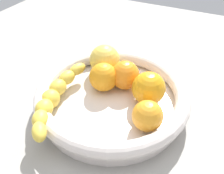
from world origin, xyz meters
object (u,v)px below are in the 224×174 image
(orange_front, at_px, (148,116))
(orange_rear, at_px, (149,88))
(orange_mid_left, at_px, (125,75))
(apple_yellow, at_px, (105,60))
(fruit_bowl, at_px, (112,97))
(orange_mid_right, at_px, (103,77))
(banana_draped_left, at_px, (54,97))

(orange_front, xyz_separation_m, orange_rear, (-0.02, 0.07, 0.01))
(orange_mid_left, distance_m, apple_yellow, 0.07)
(orange_mid_left, height_order, apple_yellow, apple_yellow)
(orange_front, relative_size, apple_yellow, 0.80)
(fruit_bowl, xyz_separation_m, orange_front, (0.09, -0.04, 0.02))
(orange_rear, bearing_deg, apple_yellow, 157.52)
(orange_front, relative_size, orange_mid_left, 0.91)
(orange_mid_right, bearing_deg, apple_yellow, 114.67)
(apple_yellow, bearing_deg, banana_draped_left, -103.51)
(banana_draped_left, bearing_deg, orange_mid_right, 57.15)
(orange_mid_left, bearing_deg, orange_mid_right, -145.55)
(banana_draped_left, xyz_separation_m, orange_mid_left, (0.10, 0.12, 0.01))
(banana_draped_left, relative_size, orange_front, 3.98)
(banana_draped_left, bearing_deg, apple_yellow, 76.49)
(banana_draped_left, bearing_deg, orange_front, 8.95)
(banana_draped_left, height_order, orange_mid_left, orange_mid_left)
(fruit_bowl, distance_m, orange_front, 0.10)
(orange_front, xyz_separation_m, apple_yellow, (-0.14, 0.11, 0.01))
(fruit_bowl, relative_size, orange_mid_right, 5.14)
(orange_front, height_order, apple_yellow, apple_yellow)
(orange_front, bearing_deg, fruit_bowl, 154.86)
(banana_draped_left, distance_m, orange_front, 0.18)
(orange_front, height_order, orange_mid_left, orange_mid_left)
(orange_front, bearing_deg, banana_draped_left, -171.05)
(orange_front, distance_m, apple_yellow, 0.18)
(orange_mid_left, bearing_deg, fruit_bowl, -98.52)
(fruit_bowl, bearing_deg, apple_yellow, 126.07)
(banana_draped_left, bearing_deg, orange_rear, 31.05)
(banana_draped_left, relative_size, orange_mid_left, 3.63)
(orange_mid_left, bearing_deg, orange_rear, -21.08)
(orange_front, bearing_deg, orange_mid_right, 151.85)
(orange_mid_right, xyz_separation_m, orange_rear, (0.10, 0.00, 0.00))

